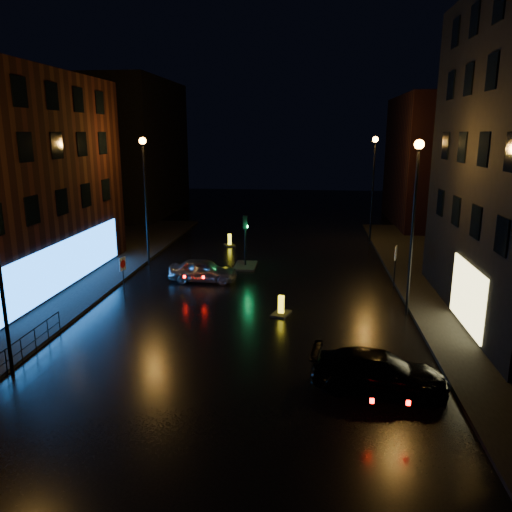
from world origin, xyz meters
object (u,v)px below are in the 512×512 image
object	(u,v)px
dark_sedan	(379,372)
bollard_far	(230,243)
road_sign_right	(396,256)
bollard_near	(281,310)
silver_hatchback	(203,270)
road_sign_left	(123,267)
traffic_signal	(245,259)

from	to	relation	value
dark_sedan	bollard_far	world-z (taller)	dark_sedan
bollard_far	road_sign_right	distance (m)	14.75
bollard_near	road_sign_right	bearing A→B (deg)	57.27
bollard_near	silver_hatchback	bearing A→B (deg)	151.15
road_sign_right	road_sign_left	bearing A→B (deg)	30.60
silver_hatchback	bollard_far	bearing A→B (deg)	0.69
traffic_signal	dark_sedan	size ratio (longest dim) A/B	0.74
dark_sedan	road_sign_left	size ratio (longest dim) A/B	2.11
traffic_signal	bollard_near	world-z (taller)	traffic_signal
traffic_signal	road_sign_right	distance (m)	9.82
road_sign_right	silver_hatchback	bearing A→B (deg)	18.34
traffic_signal	bollard_near	bearing A→B (deg)	-71.69
dark_sedan	road_sign_left	xyz separation A→B (m)	(-12.39, 8.80, 0.97)
bollard_far	dark_sedan	bearing A→B (deg)	-90.30
dark_sedan	road_sign_left	distance (m)	15.23
dark_sedan	bollard_near	bearing A→B (deg)	36.22
traffic_signal	dark_sedan	world-z (taller)	traffic_signal
silver_hatchback	dark_sedan	distance (m)	14.90
bollard_far	road_sign_left	world-z (taller)	road_sign_left
traffic_signal	silver_hatchback	size ratio (longest dim) A/B	0.86
traffic_signal	dark_sedan	distance (m)	17.04
silver_hatchback	dark_sedan	bearing A→B (deg)	-143.25
bollard_far	road_sign_right	world-z (taller)	road_sign_right
bollard_near	bollard_far	size ratio (longest dim) A/B	1.00
silver_hatchback	bollard_near	world-z (taller)	silver_hatchback
traffic_signal	bollard_far	world-z (taller)	traffic_signal
bollard_near	road_sign_right	size ratio (longest dim) A/B	0.53
dark_sedan	road_sign_left	bearing A→B (deg)	62.44
bollard_near	road_sign_left	bearing A→B (deg)	-174.96
silver_hatchback	bollard_near	xyz separation A→B (m)	(4.96, -5.11, -0.47)
road_sign_left	road_sign_right	xyz separation A→B (m)	(14.83, 3.43, 0.16)
road_sign_left	road_sign_right	bearing A→B (deg)	25.75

